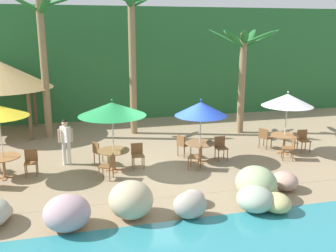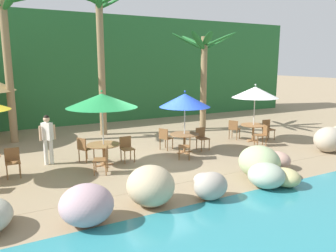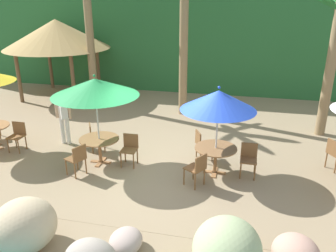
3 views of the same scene
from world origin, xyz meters
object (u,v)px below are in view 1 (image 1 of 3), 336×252
at_px(umbrella_green, 112,109).
at_px(chair_blue_left, 197,156).
at_px(chair_blue_inland, 183,144).
at_px(dining_table_green, 114,154).
at_px(chair_green_inland, 99,151).
at_px(palm_tree_third, 243,60).
at_px(umbrella_white, 288,100).
at_px(chair_white_seaward, 303,139).
at_px(palm_tree_nearest, 43,48).
at_px(dining_table_white, 285,138).
at_px(chair_blue_seaward, 221,146).
at_px(chair_green_left, 108,165).
at_px(chair_green_seaward, 137,154).
at_px(waiter_in_white, 66,139).
at_px(dining_table_yellow, 3,160).
at_px(dining_table_blue, 200,146).
at_px(palapa_hut, 0,75).
at_px(palm_tree_second, 132,39).
at_px(chair_white_inland, 264,137).
at_px(umbrella_blue, 201,109).
at_px(chair_white_left, 290,147).
at_px(chair_yellow_seaward, 31,160).

xyz_separation_m(umbrella_green, chair_blue_left, (2.84, -0.66, -1.68)).
xyz_separation_m(chair_blue_inland, chair_blue_left, (0.10, -1.49, 0.00)).
relative_size(dining_table_green, chair_green_inland, 1.26).
bearing_deg(palm_tree_third, umbrella_white, -83.04).
distance_m(chair_white_seaward, palm_tree_nearest, 11.67).
xyz_separation_m(umbrella_white, palm_tree_third, (-0.40, 3.31, 1.28)).
bearing_deg(umbrella_white, dining_table_white, -7.13).
relative_size(umbrella_green, chair_blue_seaward, 2.91).
height_order(chair_white_seaward, palm_tree_nearest, palm_tree_nearest).
height_order(umbrella_green, chair_green_left, umbrella_green).
height_order(chair_green_seaward, waiter_in_white, waiter_in_white).
height_order(dining_table_yellow, dining_table_blue, same).
bearing_deg(palapa_hut, palm_tree_second, -11.51).
xyz_separation_m(chair_green_inland, chair_white_seaward, (8.14, -0.38, 0.00)).
bearing_deg(palm_tree_nearest, chair_blue_left, -47.26).
bearing_deg(waiter_in_white, umbrella_green, -32.27).
xyz_separation_m(chair_blue_inland, chair_white_inland, (3.56, 0.16, 0.00)).
xyz_separation_m(chair_green_seaward, dining_table_blue, (2.35, 0.01, 0.10)).
relative_size(chair_green_inland, chair_green_left, 1.00).
xyz_separation_m(umbrella_white, palm_tree_second, (-5.34, 4.45, 2.23)).
xyz_separation_m(chair_green_left, chair_blue_seaward, (4.32, 1.02, 0.00)).
bearing_deg(palm_tree_second, chair_green_left, -107.28).
relative_size(dining_table_blue, waiter_in_white, 0.65).
bearing_deg(umbrella_blue, chair_blue_left, -115.25).
xyz_separation_m(dining_table_green, palm_tree_third, (6.40, 3.62, 2.81)).
xyz_separation_m(chair_blue_seaward, palm_tree_second, (-2.58, 4.55, 3.86)).
xyz_separation_m(dining_table_yellow, dining_table_blue, (6.81, -0.06, 0.00)).
bearing_deg(chair_green_left, palm_tree_second, 72.72).
distance_m(chair_blue_inland, chair_blue_left, 1.50).
relative_size(dining_table_green, chair_white_left, 1.26).
xyz_separation_m(dining_table_yellow, chair_green_inland, (3.13, 0.54, -0.10)).
height_order(chair_green_inland, palm_tree_nearest, palm_tree_nearest).
bearing_deg(umbrella_green, chair_yellow_seaward, 174.87).
relative_size(dining_table_blue, umbrella_white, 0.44).
xyz_separation_m(umbrella_green, palm_tree_third, (6.40, 3.62, 1.23)).
relative_size(dining_table_green, chair_white_inland, 1.26).
height_order(chair_white_seaward, waiter_in_white, waiter_in_white).
relative_size(chair_green_left, chair_blue_seaward, 1.00).
xyz_separation_m(chair_yellow_seaward, dining_table_white, (9.57, 0.06, 0.10)).
bearing_deg(chair_blue_inland, umbrella_blue, -57.41).
bearing_deg(palapa_hut, chair_white_seaward, -24.97).
relative_size(chair_green_left, chair_white_left, 1.00).
height_order(dining_table_yellow, chair_blue_inland, chair_blue_inland).
relative_size(chair_blue_seaward, chair_blue_left, 1.00).
height_order(dining_table_yellow, umbrella_blue, umbrella_blue).
height_order(chair_green_left, chair_white_left, same).
relative_size(dining_table_yellow, dining_table_green, 1.00).
relative_size(dining_table_green, chair_blue_inland, 1.26).
height_order(chair_blue_seaward, palm_tree_second, palm_tree_second).
bearing_deg(chair_yellow_seaward, umbrella_blue, -1.26).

